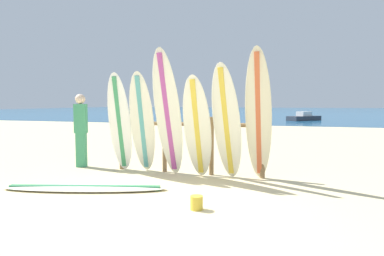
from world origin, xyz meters
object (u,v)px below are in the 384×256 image
Objects in this scene: surfboard_leaning_far_left at (120,123)px; surfboard_leaning_left at (142,123)px; surfboard_leaning_center_left at (168,113)px; surfboard_leaning_center at (197,128)px; surfboard_rack at (187,138)px; surfboard_leaning_center_right at (227,122)px; surfboard_lying_on_sand at (85,188)px; surfboard_leaning_right at (258,115)px; sand_bucket at (197,203)px; small_boat_offshore at (304,117)px; beachgoer_standing at (81,127)px.

surfboard_leaning_left is (0.50, 0.01, 0.00)m from surfboard_leaning_far_left.
surfboard_leaning_center_left is 0.65m from surfboard_leaning_center.
surfboard_leaning_left is (-0.87, -0.28, 0.30)m from surfboard_rack.
surfboard_lying_on_sand is (-2.07, -1.40, -1.04)m from surfboard_leaning_center_right.
surfboard_lying_on_sand is at bearing -150.24° from surfboard_leaning_right.
surfboard_leaning_far_left is at bearing 174.10° from surfboard_leaning_center_left.
surfboard_leaning_left is at bearing 168.66° from surfboard_leaning_center_left.
surfboard_leaning_right reaches higher than surfboard_leaning_center.
surfboard_leaning_center_left is at bearing 121.81° from sand_bucket.
sand_bucket is (-0.01, -1.84, -0.98)m from surfboard_leaning_center_right.
sand_bucket is at bearing -12.15° from surfboard_lying_on_sand.
small_boat_offshore is (3.62, 24.37, 0.22)m from surfboard_lying_on_sand.
small_boat_offshore is at bearing 87.53° from surfboard_leaning_right.
surfboard_rack is 1.54m from surfboard_leaning_right.
surfboard_leaning_center_right is (0.87, -0.37, 0.35)m from surfboard_rack.
surfboard_leaning_center_left is 2.42m from sand_bucket.
surfboard_leaning_right reaches higher than small_boat_offshore.
surfboard_leaning_far_left is 1.79m from surfboard_lying_on_sand.
surfboard_rack reaches higher than surfboard_lying_on_sand.
surfboard_leaning_center is 2.05m from sand_bucket.
surfboard_leaning_center_left is 1.14× the size of surfboard_leaning_center_right.
surfboard_lying_on_sand is 2.31m from beachgoer_standing.
small_boat_offshore is (0.99, 22.87, -0.95)m from surfboard_leaning_right.
surfboard_leaning_right reaches higher than surfboard_leaning_left.
surfboard_leaning_left reaches higher than small_boat_offshore.
surfboard_leaning_far_left is at bearing 96.69° from surfboard_lying_on_sand.
beachgoer_standing is (-3.91, 0.22, -0.31)m from surfboard_leaning_right.
surfboard_lying_on_sand is 14.58× the size of sand_bucket.
sand_bucket reaches higher than surfboard_lying_on_sand.
surfboard_rack is at bearing 1.03° from beachgoer_standing.
surfboard_leaning_center_left reaches higher than surfboard_leaning_center_right.
small_boat_offshore reaches higher than sand_bucket.
surfboard_leaning_right is at bearing -3.26° from beachgoer_standing.
surfboard_leaning_right reaches higher than surfboard_leaning_far_left.
surfboard_rack is 1.43m from surfboard_leaning_far_left.
sand_bucket is (2.23, -1.93, -0.92)m from surfboard_leaning_far_left.
surfboard_leaning_far_left is 1.00× the size of surfboard_leaning_left.
surfboard_leaning_right is (2.80, 0.01, 0.19)m from surfboard_leaning_far_left.
surfboard_leaning_far_left is at bearing 139.10° from sand_bucket.
surfboard_rack is 1.01m from surfboard_leaning_center_right.
surfboard_leaning_far_left is at bearing -168.38° from surfboard_rack.
surfboard_leaning_center is 23.14m from small_boat_offshore.
beachgoer_standing is 23.18m from small_boat_offshore.
surfboard_lying_on_sand is at bearing 167.85° from sand_bucket.
surfboard_leaning_left is 0.65× the size of small_boat_offshore.
surfboard_lying_on_sand is at bearing -102.40° from surfboard_leaning_left.
surfboard_leaning_center_right is 0.69× the size of small_boat_offshore.
beachgoer_standing is (-2.47, -0.04, 0.17)m from surfboard_rack.
surfboard_leaning_center_left reaches higher than sand_bucket.
surfboard_rack is 2.46m from sand_bucket.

